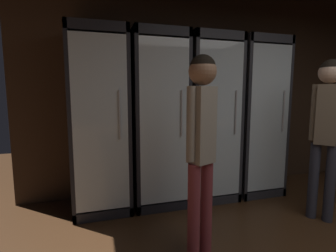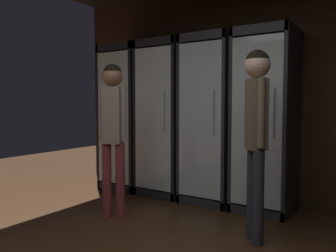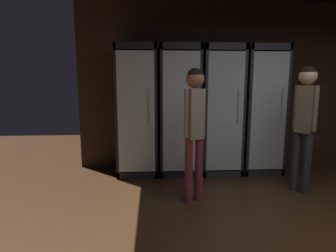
{
  "view_description": "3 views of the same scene",
  "coord_description": "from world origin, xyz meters",
  "px_view_note": "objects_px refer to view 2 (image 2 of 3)",
  "views": [
    {
      "loc": [
        -2.05,
        -0.24,
        1.33
      ],
      "look_at": [
        -1.25,
        2.5,
        0.96
      ],
      "focal_mm": 26.8,
      "sensor_mm": 36.0,
      "label": 1
    },
    {
      "loc": [
        1.18,
        -1.14,
        1.2
      ],
      "look_at": [
        -1.21,
        2.5,
        0.92
      ],
      "focal_mm": 36.54,
      "sensor_mm": 36.0,
      "label": 2
    },
    {
      "loc": [
        -1.76,
        -1.57,
        1.44
      ],
      "look_at": [
        -1.51,
        2.65,
        0.77
      ],
      "focal_mm": 28.47,
      "sensor_mm": 36.0,
      "label": 3
    }
  ],
  "objects_px": {
    "shopper_far": "(256,121)",
    "shopper_near": "(113,121)",
    "cooler_left": "(168,120)",
    "cooler_far_left": "(130,119)",
    "cooler_right": "(267,124)",
    "cooler_center": "(213,121)"
  },
  "relations": [
    {
      "from": "cooler_center",
      "to": "cooler_far_left",
      "type": "bearing_deg",
      "value": -179.98
    },
    {
      "from": "cooler_center",
      "to": "shopper_far",
      "type": "relative_size",
      "value": 1.22
    },
    {
      "from": "cooler_far_left",
      "to": "cooler_center",
      "type": "height_order",
      "value": "same"
    },
    {
      "from": "cooler_far_left",
      "to": "cooler_left",
      "type": "bearing_deg",
      "value": -0.06
    },
    {
      "from": "cooler_left",
      "to": "cooler_right",
      "type": "relative_size",
      "value": 1.0
    },
    {
      "from": "cooler_far_left",
      "to": "cooler_left",
      "type": "relative_size",
      "value": 1.0
    },
    {
      "from": "cooler_right",
      "to": "shopper_far",
      "type": "relative_size",
      "value": 1.22
    },
    {
      "from": "cooler_far_left",
      "to": "cooler_right",
      "type": "distance_m",
      "value": 1.99
    },
    {
      "from": "cooler_left",
      "to": "cooler_center",
      "type": "height_order",
      "value": "same"
    },
    {
      "from": "cooler_far_left",
      "to": "shopper_near",
      "type": "height_order",
      "value": "cooler_far_left"
    },
    {
      "from": "cooler_center",
      "to": "shopper_far",
      "type": "bearing_deg",
      "value": -47.93
    },
    {
      "from": "shopper_near",
      "to": "shopper_far",
      "type": "distance_m",
      "value": 1.48
    },
    {
      "from": "shopper_far",
      "to": "shopper_near",
      "type": "bearing_deg",
      "value": -172.12
    },
    {
      "from": "cooler_left",
      "to": "cooler_center",
      "type": "xyz_separation_m",
      "value": [
        0.66,
        0.0,
        -0.0
      ]
    },
    {
      "from": "cooler_center",
      "to": "shopper_near",
      "type": "bearing_deg",
      "value": -116.85
    },
    {
      "from": "cooler_far_left",
      "to": "cooler_left",
      "type": "distance_m",
      "value": 0.66
    },
    {
      "from": "cooler_far_left",
      "to": "cooler_left",
      "type": "height_order",
      "value": "same"
    },
    {
      "from": "cooler_left",
      "to": "shopper_near",
      "type": "bearing_deg",
      "value": -86.5
    },
    {
      "from": "cooler_left",
      "to": "shopper_near",
      "type": "height_order",
      "value": "cooler_left"
    },
    {
      "from": "cooler_far_left",
      "to": "shopper_near",
      "type": "distance_m",
      "value": 1.38
    },
    {
      "from": "cooler_right",
      "to": "shopper_near",
      "type": "relative_size",
      "value": 1.25
    },
    {
      "from": "cooler_far_left",
      "to": "shopper_near",
      "type": "bearing_deg",
      "value": -57.85
    }
  ]
}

